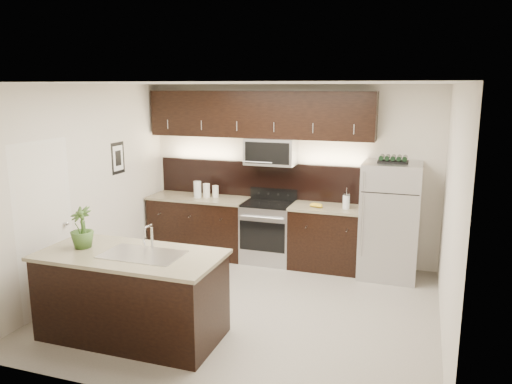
# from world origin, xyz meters

# --- Properties ---
(ground) EXTENTS (4.50, 4.50, 0.00)m
(ground) POSITION_xyz_m (0.00, 0.00, 0.00)
(ground) COLOR gray
(ground) RESTS_ON ground
(room_walls) EXTENTS (4.52, 4.02, 2.71)m
(room_walls) POSITION_xyz_m (-0.11, -0.04, 1.70)
(room_walls) COLOR beige
(room_walls) RESTS_ON ground
(counter_run) EXTENTS (3.51, 0.65, 0.94)m
(counter_run) POSITION_xyz_m (-0.46, 1.69, 0.47)
(counter_run) COLOR black
(counter_run) RESTS_ON ground
(upper_fixtures) EXTENTS (3.49, 0.40, 1.66)m
(upper_fixtures) POSITION_xyz_m (-0.43, 1.84, 2.14)
(upper_fixtures) COLOR black
(upper_fixtures) RESTS_ON counter_run
(island) EXTENTS (1.96, 0.96, 0.94)m
(island) POSITION_xyz_m (-0.93, -1.06, 0.47)
(island) COLOR black
(island) RESTS_ON ground
(sink_faucet) EXTENTS (0.84, 0.50, 0.28)m
(sink_faucet) POSITION_xyz_m (-0.78, -1.05, 0.96)
(sink_faucet) COLOR silver
(sink_faucet) RESTS_ON island
(refrigerator) EXTENTS (0.79, 0.71, 1.64)m
(refrigerator) POSITION_xyz_m (1.55, 1.63, 0.82)
(refrigerator) COLOR #B2B2B7
(refrigerator) RESTS_ON ground
(wine_rack) EXTENTS (0.41, 0.25, 0.10)m
(wine_rack) POSITION_xyz_m (1.55, 1.63, 1.69)
(wine_rack) COLOR black
(wine_rack) RESTS_ON refrigerator
(plant) EXTENTS (0.30, 0.30, 0.45)m
(plant) POSITION_xyz_m (-1.53, -1.05, 1.17)
(plant) COLOR #385923
(plant) RESTS_ON island
(canisters) EXTENTS (0.37, 0.22, 0.26)m
(canisters) POSITION_xyz_m (-1.31, 1.68, 1.06)
(canisters) COLOR silver
(canisters) RESTS_ON counter_run
(french_press) EXTENTS (0.10, 0.10, 0.30)m
(french_press) POSITION_xyz_m (0.93, 1.64, 1.05)
(french_press) COLOR silver
(french_press) RESTS_ON counter_run
(bananas) EXTENTS (0.23, 0.20, 0.06)m
(bananas) POSITION_xyz_m (0.47, 1.61, 0.97)
(bananas) COLOR gold
(bananas) RESTS_ON counter_run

